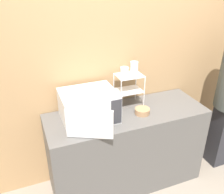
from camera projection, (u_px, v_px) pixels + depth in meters
The scene contains 7 objects.
wall_back at pixel (115, 66), 2.62m from camera, with size 8.00×0.06×2.60m.
counter at pixel (126, 148), 2.73m from camera, with size 1.65×0.59×0.91m.
microwave at pixel (89, 106), 2.35m from camera, with size 0.53×0.62×0.28m.
dish_rack at pixel (129, 84), 2.55m from camera, with size 0.27×0.20×0.35m.
glass_front_left at pixel (125, 73), 2.41m from camera, with size 0.08×0.08×0.11m.
glass_back_right at pixel (134, 67), 2.55m from camera, with size 0.08×0.08×0.11m.
bowl at pixel (142, 111), 2.50m from camera, with size 0.15×0.15×0.06m.
Camera 1 is at (-0.94, -1.66, 2.21)m, focal length 40.00 mm.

